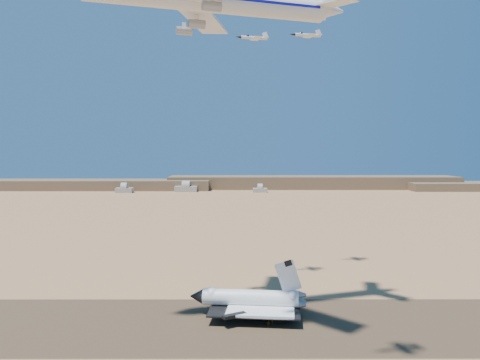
{
  "coord_description": "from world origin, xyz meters",
  "views": [
    {
      "loc": [
        12.48,
        -147.19,
        55.9
      ],
      "look_at": [
        12.67,
        8.0,
        46.07
      ],
      "focal_mm": 35.0,
      "sensor_mm": 36.0,
      "label": 1
    }
  ],
  "objects_px": {
    "crew_b": "(272,318)",
    "crew_c": "(268,324)",
    "crew_a": "(272,321)",
    "shuttle": "(249,300)",
    "chase_jet_e": "(253,38)",
    "chase_jet_f": "(307,35)",
    "carrier_747": "(202,0)"
  },
  "relations": [
    {
      "from": "crew_a",
      "to": "crew_b",
      "type": "xyz_separation_m",
      "value": [
        0.08,
        2.32,
        -0.03
      ]
    },
    {
      "from": "crew_c",
      "to": "crew_b",
      "type": "bearing_deg",
      "value": -87.48
    },
    {
      "from": "carrier_747",
      "to": "crew_c",
      "type": "bearing_deg",
      "value": -22.4
    },
    {
      "from": "crew_a",
      "to": "chase_jet_e",
      "type": "distance_m",
      "value": 111.91
    },
    {
      "from": "shuttle",
      "to": "chase_jet_f",
      "type": "bearing_deg",
      "value": 71.01
    },
    {
      "from": "carrier_747",
      "to": "crew_b",
      "type": "height_order",
      "value": "carrier_747"
    },
    {
      "from": "crew_a",
      "to": "chase_jet_f",
      "type": "xyz_separation_m",
      "value": [
        19.77,
        66.42,
        106.86
      ]
    },
    {
      "from": "chase_jet_e",
      "to": "crew_a",
      "type": "bearing_deg",
      "value": -97.98
    },
    {
      "from": "crew_a",
      "to": "chase_jet_e",
      "type": "bearing_deg",
      "value": -18.78
    },
    {
      "from": "carrier_747",
      "to": "crew_a",
      "type": "xyz_separation_m",
      "value": [
        22.08,
        0.79,
        -101.16
      ]
    },
    {
      "from": "shuttle",
      "to": "crew_c",
      "type": "distance_m",
      "value": 12.69
    },
    {
      "from": "shuttle",
      "to": "crew_a",
      "type": "xyz_separation_m",
      "value": [
        7.26,
        -7.94,
        -4.3
      ]
    },
    {
      "from": "carrier_747",
      "to": "shuttle",
      "type": "bearing_deg",
      "value": 12.75
    },
    {
      "from": "chase_jet_f",
      "to": "chase_jet_e",
      "type": "bearing_deg",
      "value": -155.56
    },
    {
      "from": "carrier_747",
      "to": "crew_a",
      "type": "relative_size",
      "value": 50.79
    },
    {
      "from": "shuttle",
      "to": "crew_b",
      "type": "height_order",
      "value": "shuttle"
    },
    {
      "from": "crew_b",
      "to": "chase_jet_e",
      "type": "distance_m",
      "value": 110.97
    },
    {
      "from": "shuttle",
      "to": "crew_c",
      "type": "relative_size",
      "value": 23.6
    },
    {
      "from": "chase_jet_e",
      "to": "chase_jet_f",
      "type": "xyz_separation_m",
      "value": [
        24.66,
        18.92,
        5.65
      ]
    },
    {
      "from": "carrier_747",
      "to": "crew_b",
      "type": "relative_size",
      "value": 52.33
    },
    {
      "from": "shuttle",
      "to": "carrier_747",
      "type": "xyz_separation_m",
      "value": [
        -14.82,
        -8.73,
        96.86
      ]
    },
    {
      "from": "carrier_747",
      "to": "crew_c",
      "type": "distance_m",
      "value": 103.29
    },
    {
      "from": "crew_a",
      "to": "chase_jet_e",
      "type": "xyz_separation_m",
      "value": [
        -4.89,
        47.5,
        101.21
      ]
    },
    {
      "from": "chase_jet_e",
      "to": "chase_jet_f",
      "type": "relative_size",
      "value": 0.92
    },
    {
      "from": "crew_b",
      "to": "crew_c",
      "type": "xyz_separation_m",
      "value": [
        -1.53,
        -4.79,
        -0.01
      ]
    },
    {
      "from": "chase_jet_e",
      "to": "carrier_747",
      "type": "bearing_deg",
      "value": -123.46
    },
    {
      "from": "crew_c",
      "to": "chase_jet_e",
      "type": "height_order",
      "value": "chase_jet_e"
    },
    {
      "from": "shuttle",
      "to": "chase_jet_e",
      "type": "relative_size",
      "value": 2.88
    },
    {
      "from": "chase_jet_e",
      "to": "chase_jet_f",
      "type": "height_order",
      "value": "chase_jet_f"
    },
    {
      "from": "chase_jet_f",
      "to": "crew_c",
      "type": "bearing_deg",
      "value": -120.18
    },
    {
      "from": "crew_b",
      "to": "crew_c",
      "type": "relative_size",
      "value": 1.01
    },
    {
      "from": "crew_a",
      "to": "shuttle",
      "type": "bearing_deg",
      "value": 17.8
    }
  ]
}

